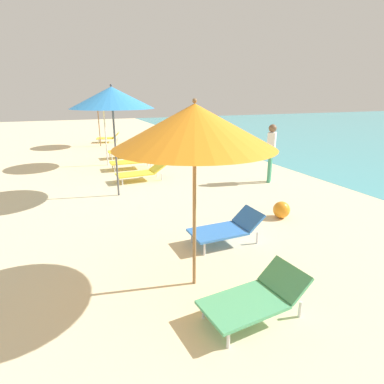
{
  "coord_description": "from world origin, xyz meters",
  "views": [
    {
      "loc": [
        -1.8,
        4.86,
        2.67
      ],
      "look_at": [
        0.12,
        9.6,
        1.07
      ],
      "focal_mm": 29.72,
      "sensor_mm": 36.0,
      "label": 1
    }
  ],
  "objects": [
    {
      "name": "umbrella_third",
      "position": [
        -0.25,
        8.59,
        2.27
      ],
      "size": [
        2.1,
        2.1,
        2.61
      ],
      "color": "olive",
      "rests_on": "ground"
    },
    {
      "name": "lounger_fifth_inland",
      "position": [
        0.48,
        16.2,
        0.31
      ],
      "size": [
        1.61,
        0.65,
        0.57
      ],
      "rotation": [
        0.0,
        0.0,
        3.13
      ],
      "color": "yellow",
      "rests_on": "ground"
    },
    {
      "name": "lounger_third_shoreside",
      "position": [
        0.81,
        9.59,
        0.29
      ],
      "size": [
        1.33,
        0.67,
        0.57
      ],
      "rotation": [
        0.0,
        0.0,
        3.17
      ],
      "color": "blue",
      "rests_on": "ground"
    },
    {
      "name": "person_walking_mid",
      "position": [
        4.03,
        12.83,
        1.09
      ],
      "size": [
        0.41,
        0.41,
        1.77
      ],
      "rotation": [
        0.0,
        0.0,
        2.39
      ],
      "color": "#3F9972",
      "rests_on": "ground"
    },
    {
      "name": "lounger_fourth_shoreside",
      "position": [
        0.39,
        14.47,
        0.28
      ],
      "size": [
        1.56,
        0.68,
        0.53
      ],
      "rotation": [
        0.0,
        0.0,
        3.19
      ],
      "color": "yellow",
      "rests_on": "ground"
    },
    {
      "name": "lounger_third_inland",
      "position": [
        0.17,
        7.64,
        0.28
      ],
      "size": [
        1.36,
        0.77,
        0.55
      ],
      "rotation": [
        0.0,
        0.0,
        3.25
      ],
      "color": "#4CA572",
      "rests_on": "ground"
    },
    {
      "name": "umbrella_farthest",
      "position": [
        -0.0,
        21.97,
        2.22
      ],
      "size": [
        1.95,
        1.95,
        2.54
      ],
      "color": "olive",
      "rests_on": "ground"
    },
    {
      "name": "lounger_fifth_shoreside",
      "position": [
        0.71,
        18.38,
        0.35
      ],
      "size": [
        1.52,
        0.63,
        0.74
      ],
      "rotation": [
        0.0,
        0.0,
        3.16
      ],
      "color": "yellow",
      "rests_on": "ground"
    },
    {
      "name": "beach_ball",
      "position": [
        2.52,
        10.23,
        0.19
      ],
      "size": [
        0.37,
        0.37,
        0.37
      ],
      "primitive_type": "sphere",
      "color": "orange",
      "rests_on": "ground"
    },
    {
      "name": "cooler_box",
      "position": [
        3.76,
        19.64,
        0.19
      ],
      "size": [
        0.57,
        0.54,
        0.38
      ],
      "color": "#338C59",
      "rests_on": "ground"
    },
    {
      "name": "umbrella_fifth",
      "position": [
        -0.3,
        17.19,
        2.34
      ],
      "size": [
        1.9,
        1.9,
        2.58
      ],
      "color": "silver",
      "rests_on": "ground"
    },
    {
      "name": "lounger_farthest_shoreside",
      "position": [
        0.59,
        23.15,
        0.28
      ],
      "size": [
        1.35,
        0.95,
        0.55
      ],
      "rotation": [
        0.0,
        0.0,
        2.9
      ],
      "color": "yellow",
      "rests_on": "ground"
    },
    {
      "name": "umbrella_fourth",
      "position": [
        -0.56,
        13.23,
        2.55
      ],
      "size": [
        2.09,
        2.09,
        2.87
      ],
      "color": "#4C4C51",
      "rests_on": "ground"
    }
  ]
}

